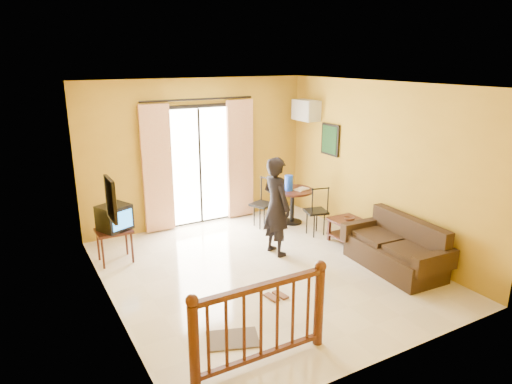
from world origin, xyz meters
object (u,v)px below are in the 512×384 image
television (115,217)px  dining_table (292,197)px  sofa (397,250)px  coffee_table (355,231)px  standing_person (276,206)px

television → dining_table: bearing=-22.0°
dining_table → sofa: size_ratio=0.49×
coffee_table → standing_person: size_ratio=0.58×
coffee_table → standing_person: standing_person is taller
dining_table → coffee_table: bearing=-79.3°
dining_table → standing_person: size_ratio=0.50×
dining_table → sofa: (0.29, -2.48, -0.24)m
television → standing_person: bearing=-46.2°
sofa → standing_person: standing_person is taller
dining_table → coffee_table: (0.29, -1.52, -0.25)m
television → sofa: bearing=-56.4°
sofa → standing_person: (-1.34, 1.39, 0.53)m
dining_table → standing_person: (-1.05, -1.09, 0.28)m
dining_table → coffee_table: size_ratio=0.85×
coffee_table → television: bearing=159.3°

